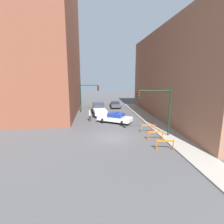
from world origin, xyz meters
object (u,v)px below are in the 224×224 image
Objects in this scene: white_truck at (99,109)px; barrier_mid at (155,134)px; parked_car_near at (115,104)px; barrier_front at (165,143)px; traffic_light_far at (87,93)px; police_car at (115,118)px; barrier_back at (148,127)px; traffic_light_near at (159,104)px; pedestrian_crossing at (90,115)px.

white_truck is 13.79m from barrier_mid.
parked_car_near reaches higher than barrier_front.
traffic_light_far is 3.28× the size of barrier_front.
traffic_light_far reaches higher than police_car.
barrier_back is (5.34, -10.25, -0.29)m from white_truck.
traffic_light_far is 15.12m from barrier_back.
traffic_light_near reaches higher than barrier_back.
barrier_front is at bearing -67.36° from traffic_light_far.
traffic_light_near is at bearing -60.88° from traffic_light_far.
white_truck is at bearing 112.78° from barrier_mid.
barrier_mid is (7.46, -15.31, -2.78)m from traffic_light_far.
traffic_light_far is (-8.03, 14.42, -0.13)m from traffic_light_near.
police_car is 5.62m from barrier_back.
traffic_light_near reaches higher than police_car.
traffic_light_far is 3.13× the size of pedestrian_crossing.
barrier_front is at bearing -27.63° from pedestrian_crossing.
white_truck reaches higher than police_car.
traffic_light_far is at bearing 115.99° from barrier_mid.
police_car is 3.14× the size of barrier_front.
traffic_light_near is 1.04× the size of police_car.
barrier_front is at bearing -76.32° from white_truck.
white_truck is 3.49× the size of barrier_mid.
barrier_back is at bearing 89.55° from barrier_front.
pedestrian_crossing reaches higher than parked_car_near.
barrier_mid and barrier_back have the same top height.
police_car is 3.75m from pedestrian_crossing.
traffic_light_near is 1.19× the size of parked_car_near.
traffic_light_near reaches higher than traffic_light_far.
police_car is at bearing 108.87° from barrier_front.
police_car is 3.13× the size of barrier_back.
barrier_mid is (3.28, -7.00, -0.11)m from police_car.
barrier_back is at bearing 89.83° from barrier_mid.
pedestrian_crossing is at bearing 101.09° from police_car.
traffic_light_far is at bearing 112.64° from barrier_front.
white_truck is (-2.05, 5.70, 0.18)m from police_car.
white_truck is 7.31m from parked_car_near.
traffic_light_near is 1.00× the size of traffic_light_far.
barrier_back is (3.29, -4.55, -0.11)m from police_car.
pedestrian_crossing is 1.05× the size of barrier_front.
barrier_front and barrier_back have the same top height.
parked_car_near is 21.68m from barrier_front.
barrier_mid is at bearing -123.77° from police_car.
barrier_front is (7.43, -17.82, -2.78)m from traffic_light_far.
barrier_mid is 1.00× the size of barrier_back.
barrier_front and barrier_mid have the same top height.
pedestrian_crossing reaches higher than police_car.
traffic_light_near reaches higher than parked_car_near.
police_car is at bearing -75.74° from white_truck.
police_car is 1.14× the size of parked_car_near.
barrier_front is (3.25, -9.52, -0.11)m from police_car.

